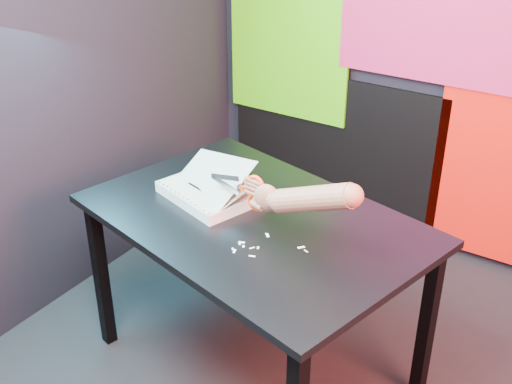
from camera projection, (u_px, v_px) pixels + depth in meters
The scene contains 7 objects.
room at pixel (349, 97), 1.83m from camera, with size 3.01×3.01×2.71m.
backdrop at pixel (488, 90), 3.07m from camera, with size 2.88×0.05×2.08m.
work_table at pixel (254, 235), 2.46m from camera, with size 1.44×1.12×0.75m.
printout_stack at pixel (209, 192), 2.54m from camera, with size 0.43×0.36×0.19m.
scissors at pixel (252, 192), 2.31m from camera, with size 0.26×0.04×0.15m.
hand_forearm at pixel (305, 198), 2.15m from camera, with size 0.47×0.13×0.22m.
paper_clippings at pixel (260, 246), 2.24m from camera, with size 0.24×0.17×0.00m.
Camera 1 is at (0.73, -1.60, 1.98)m, focal length 45.00 mm.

